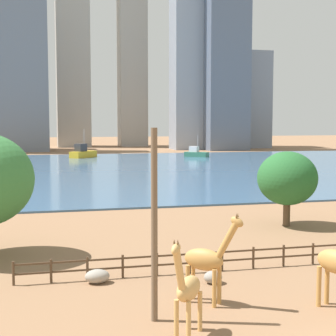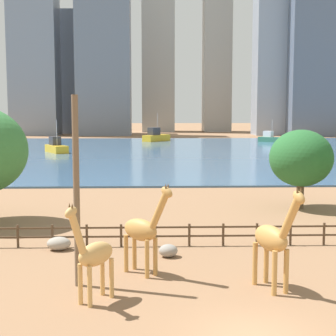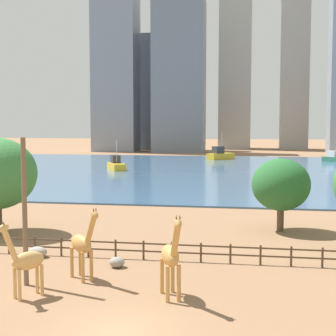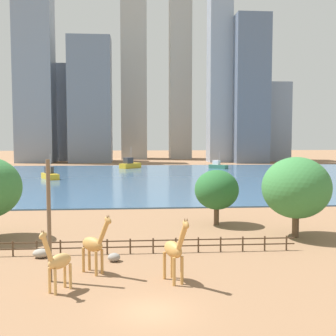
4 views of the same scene
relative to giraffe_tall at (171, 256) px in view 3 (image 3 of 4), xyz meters
The scene contains 18 objects.
ground_plane 75.41m from the giraffe_tall, 91.34° to the left, with size 400.00×400.00×0.00m, color #8C6647.
harbor_water 72.41m from the giraffe_tall, 91.40° to the left, with size 180.00×86.00×0.20m, color #3D6084.
giraffe_tall is the anchor object (origin of this frame).
giraffe_companion 7.67m from the giraffe_tall, behind, with size 1.98×2.38×4.27m.
giraffe_young 6.10m from the giraffe_tall, 157.39° to the left, with size 2.61×2.53×4.52m.
utility_pole 8.76m from the giraffe_tall, behind, with size 0.28×0.28×8.42m, color brown.
boulder_near_fence 7.06m from the giraffe_tall, 129.86° to the left, with size 1.00×0.90×0.68m, color gray.
boulder_by_pole 12.53m from the giraffe_tall, 147.11° to the left, with size 1.33×0.99×0.74m, color gray.
enclosure_fence 7.75m from the giraffe_tall, 104.63° to the left, with size 26.12×0.14×1.30m.
tree_right_tall 19.56m from the giraffe_tall, 70.49° to the left, with size 4.96×4.96×6.23m.
boat_ferry 101.36m from the giraffe_tall, 77.05° to the left, with size 5.66×5.45×5.20m.
boat_sailboat 102.61m from the giraffe_tall, 92.34° to the left, with size 6.89×7.46×6.74m.
boat_tug 73.76m from the giraffe_tall, 107.51° to the left, with size 5.09×6.74×5.78m.
skyline_tower_needle 153.61m from the giraffe_tall, 100.95° to the left, with size 16.98×8.04×39.45m, color slate.
skyline_tower_glass 168.95m from the giraffe_tall, 83.71° to the left, with size 9.48×9.91×96.91m, color #ADA89E.
skyline_block_left 168.06m from the giraffe_tall, 91.01° to the left, with size 11.21×13.86×89.03m, color #ADA89E.
skyline_block_right 147.60m from the giraffe_tall, 106.38° to the left, with size 14.06×11.06×68.79m, color gray.
skyline_block_wide 139.19m from the giraffe_tall, 98.17° to the left, with size 16.16×10.47×47.52m, color slate.
Camera 3 is at (5.99, -21.39, 9.21)m, focal length 55.00 mm.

